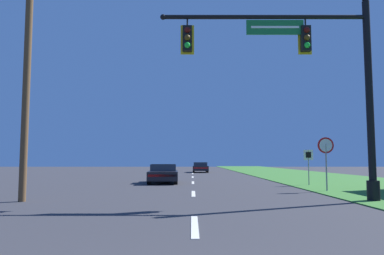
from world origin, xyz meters
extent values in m
cube|color=#38752D|center=(10.50, 30.00, 0.02)|extent=(10.00, 110.00, 0.04)
cube|color=silver|center=(0.00, 6.00, 0.01)|extent=(0.16, 2.80, 0.01)
cube|color=silver|center=(0.00, 14.00, 0.01)|extent=(0.16, 2.80, 0.01)
cube|color=silver|center=(0.00, 22.00, 0.01)|extent=(0.16, 2.80, 0.01)
cube|color=silver|center=(0.00, 30.00, 0.01)|extent=(0.16, 2.80, 0.01)
cube|color=silver|center=(0.00, 38.00, 0.01)|extent=(0.16, 2.80, 0.01)
cylinder|color=black|center=(6.40, 10.94, 0.39)|extent=(0.44, 0.44, 0.70)
cylinder|color=black|center=(6.40, 10.94, 3.70)|extent=(0.26, 0.26, 7.32)
cylinder|color=black|center=(2.63, 10.94, 6.76)|extent=(7.54, 0.16, 0.16)
sphere|color=black|center=(-1.14, 10.94, 6.76)|extent=(0.21, 0.21, 0.21)
cube|color=#196B33|center=(3.01, 10.94, 6.36)|extent=(2.11, 0.06, 0.55)
cube|color=white|center=(3.01, 10.91, 6.36)|extent=(1.78, 0.01, 0.08)
cylinder|color=black|center=(-0.23, 10.94, 6.58)|extent=(0.06, 0.06, 0.35)
cube|color=yellow|center=(-0.23, 11.08, 5.93)|extent=(0.50, 0.03, 1.11)
cube|color=black|center=(-0.23, 10.94, 5.93)|extent=(0.34, 0.24, 0.95)
sphere|color=#4C0F0C|center=(-0.23, 10.80, 6.22)|extent=(0.22, 0.22, 0.22)
sphere|color=#51380F|center=(-0.23, 10.80, 5.93)|extent=(0.22, 0.22, 0.22)
sphere|color=green|center=(-0.23, 10.80, 5.65)|extent=(0.22, 0.22, 0.22)
cylinder|color=black|center=(4.14, 10.94, 6.58)|extent=(0.06, 0.06, 0.35)
cube|color=yellow|center=(4.14, 11.08, 5.93)|extent=(0.50, 0.03, 1.11)
cube|color=black|center=(4.14, 10.94, 5.93)|extent=(0.34, 0.24, 0.95)
sphere|color=#4C0F0C|center=(4.14, 10.80, 6.22)|extent=(0.22, 0.22, 0.22)
sphere|color=#51380F|center=(4.14, 10.80, 5.93)|extent=(0.22, 0.22, 0.22)
sphere|color=green|center=(4.14, 10.80, 5.65)|extent=(0.22, 0.22, 0.22)
cylinder|color=black|center=(-1.17, 23.14, 0.32)|extent=(0.22, 0.64, 0.64)
cylinder|color=black|center=(-2.77, 23.06, 0.32)|extent=(0.22, 0.64, 0.64)
cylinder|color=black|center=(-1.04, 20.22, 0.32)|extent=(0.22, 0.64, 0.64)
cylinder|color=black|center=(-2.63, 20.15, 0.32)|extent=(0.22, 0.64, 0.64)
cube|color=black|center=(-1.90, 21.64, 0.50)|extent=(2.02, 4.40, 0.55)
cube|color=#283342|center=(-1.91, 21.75, 0.98)|extent=(1.68, 1.89, 0.42)
cube|color=black|center=(-1.91, 21.75, 1.16)|extent=(1.65, 1.85, 0.06)
cube|color=#B71414|center=(-1.80, 19.51, 0.56)|extent=(1.68, 0.14, 0.14)
cylinder|color=black|center=(1.74, 43.84, 0.32)|extent=(0.22, 0.64, 0.64)
cylinder|color=black|center=(0.14, 43.84, 0.32)|extent=(0.22, 0.64, 0.64)
cylinder|color=black|center=(1.74, 40.94, 0.32)|extent=(0.22, 0.64, 0.64)
cylinder|color=black|center=(0.14, 40.94, 0.32)|extent=(0.22, 0.64, 0.64)
cube|color=black|center=(0.94, 42.39, 0.50)|extent=(1.82, 4.30, 0.55)
cube|color=#283342|center=(0.94, 42.50, 0.98)|extent=(1.60, 1.81, 0.42)
cube|color=black|center=(0.94, 42.50, 1.16)|extent=(1.57, 1.77, 0.06)
cube|color=#B71414|center=(0.94, 40.27, 0.56)|extent=(1.67, 0.06, 0.14)
cylinder|color=gray|center=(6.26, 15.17, 1.14)|extent=(0.07, 0.07, 2.20)
cylinder|color=red|center=(6.26, 15.17, 2.16)|extent=(0.76, 0.04, 0.76)
cylinder|color=white|center=(6.26, 15.14, 2.16)|extent=(0.61, 0.01, 0.61)
cylinder|color=gray|center=(6.71, 19.28, 1.04)|extent=(0.06, 0.06, 2.00)
cube|color=white|center=(6.71, 19.28, 1.77)|extent=(0.55, 0.04, 0.60)
cube|color=black|center=(6.71, 19.26, 1.77)|extent=(0.31, 0.01, 0.34)
cylinder|color=brown|center=(-6.10, 10.93, 5.35)|extent=(0.26, 0.26, 10.70)
camera|label=1|loc=(-0.06, -2.50, 1.47)|focal=35.00mm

